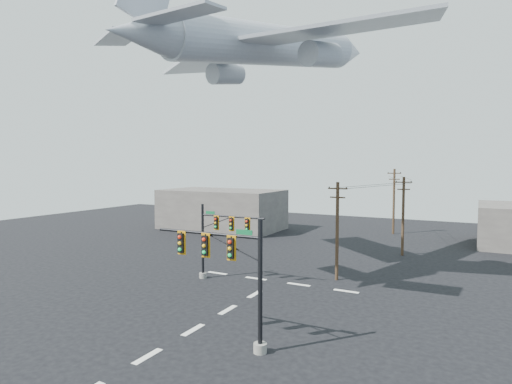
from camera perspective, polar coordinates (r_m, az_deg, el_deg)
The scene contains 10 objects.
ground at distance 27.32m, azimuth -8.38°, elevation -17.74°, with size 120.00×120.00×0.00m, color black.
lane_markings at distance 31.52m, azimuth -2.48°, elevation -14.71°, with size 14.00×21.20×0.01m.
signal_mast_near at distance 23.56m, azimuth -3.22°, elevation -10.87°, with size 7.00×0.79×7.15m.
signal_mast_far at distance 36.81m, azimuth -5.22°, elevation -6.11°, with size 6.36×0.72×6.52m.
utility_pole_a at distance 37.33m, azimuth 10.77°, elevation -4.88°, with size 1.69×0.28×8.46m.
utility_pole_b at distance 49.15m, azimuth 19.02°, elevation -2.86°, with size 1.66×0.74×8.59m.
utility_pole_c at distance 63.79m, azimuth 17.90°, elevation -1.02°, with size 1.82×0.80×9.29m.
power_lines at distance 49.84m, azimuth 17.27°, elevation 1.43°, with size 5.10×27.34×0.41m.
airliner at distance 39.80m, azimuth 1.94°, elevation 18.88°, with size 29.54×31.75×8.44m.
building_left at distance 66.00m, azimuth -4.59°, elevation -2.31°, with size 18.00×10.00×6.00m, color #67615B.
Camera 1 is at (15.02, -20.51, 10.01)m, focal length 30.00 mm.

